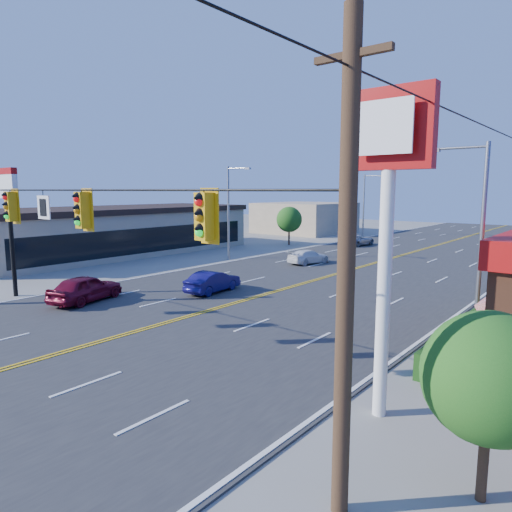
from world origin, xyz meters
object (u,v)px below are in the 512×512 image
Objects in this scene: car_blue at (213,282)px; car_silver at (358,241)px; kfc_pylon at (388,188)px; signal_span at (26,223)px; car_magenta at (86,289)px; car_white at (308,257)px; pizza_hut_sign at (9,205)px.

car_blue reaches higher than car_silver.
kfc_pylon is 38.57m from car_silver.
signal_span is 9.49m from car_magenta.
car_magenta reaches higher than car_white.
kfc_pylon is 25.76m from car_white.
pizza_hut_sign is 1.62× the size of car_silver.
signal_span reaches higher than car_white.
pizza_hut_sign is at bearing 5.66° from car_magenta.
car_blue is 0.90× the size of car_silver.
car_blue is 0.98× the size of car_white.
pizza_hut_sign is (-10.88, 4.00, 0.30)m from signal_span.
signal_span reaches higher than car_silver.
car_magenta is (-17.46, 1.71, -5.32)m from kfc_pylon.
car_white is (-15.13, 20.11, -5.48)m from kfc_pylon.
car_blue is (3.66, 5.97, -0.10)m from car_magenta.
kfc_pylon is 18.33m from car_magenta.
car_white is at bearing -89.70° from car_blue.
kfc_pylon is at bearing 145.08° from car_blue.
car_blue is (-2.68, 11.67, -4.26)m from signal_span.
car_silver is (-6.49, 37.87, -4.30)m from signal_span.
car_blue is at bearing 150.91° from kfc_pylon.
signal_span is 12.71m from car_blue.
car_white is (-4.01, 24.11, -4.32)m from signal_span.
car_magenta is 7.00m from car_blue.
car_silver is (-2.48, 13.76, 0.03)m from car_white.
signal_span reaches higher than car_magenta.
car_silver is at bearing 99.73° from signal_span.
kfc_pylon is at bearing 138.83° from car_white.
car_blue is 26.47m from car_silver.
car_white is at bearing 71.15° from pizza_hut_sign.
pizza_hut_sign reaches higher than car_magenta.
kfc_pylon is 1.99× the size of car_magenta.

